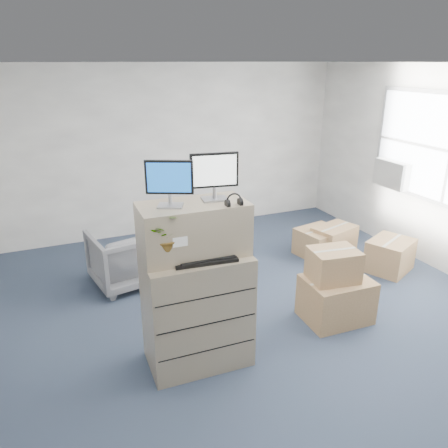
{
  "coord_description": "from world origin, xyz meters",
  "views": [
    {
      "loc": [
        -2.05,
        -3.57,
        2.83
      ],
      "look_at": [
        -0.36,
        0.4,
        1.2
      ],
      "focal_mm": 35.0,
      "sensor_mm": 36.0,
      "label": 1
    }
  ],
  "objects_px": {
    "filing_cabinet_lower": "(197,310)",
    "keyboard": "(205,259)",
    "monitor_left": "(169,181)",
    "office_chair": "(124,255)",
    "monitor_right": "(214,174)",
    "water_bottle": "(203,238)",
    "potted_plant": "(166,241)"
  },
  "relations": [
    {
      "from": "monitor_right",
      "to": "water_bottle",
      "type": "height_order",
      "value": "monitor_right"
    },
    {
      "from": "monitor_left",
      "to": "office_chair",
      "type": "relative_size",
      "value": 0.49
    },
    {
      "from": "potted_plant",
      "to": "office_chair",
      "type": "relative_size",
      "value": 0.58
    },
    {
      "from": "monitor_left",
      "to": "water_bottle",
      "type": "distance_m",
      "value": 0.65
    },
    {
      "from": "filing_cabinet_lower",
      "to": "keyboard",
      "type": "height_order",
      "value": "keyboard"
    },
    {
      "from": "keyboard",
      "to": "potted_plant",
      "type": "distance_m",
      "value": 0.4
    },
    {
      "from": "filing_cabinet_lower",
      "to": "office_chair",
      "type": "xyz_separation_m",
      "value": [
        -0.35,
        1.88,
        -0.16
      ]
    },
    {
      "from": "water_bottle",
      "to": "potted_plant",
      "type": "distance_m",
      "value": 0.42
    },
    {
      "from": "monitor_right",
      "to": "water_bottle",
      "type": "xyz_separation_m",
      "value": [
        -0.12,
        -0.02,
        -0.59
      ]
    },
    {
      "from": "water_bottle",
      "to": "potted_plant",
      "type": "relative_size",
      "value": 0.6
    },
    {
      "from": "keyboard",
      "to": "water_bottle",
      "type": "distance_m",
      "value": 0.23
    },
    {
      "from": "monitor_right",
      "to": "keyboard",
      "type": "distance_m",
      "value": 0.77
    },
    {
      "from": "monitor_right",
      "to": "potted_plant",
      "type": "xyz_separation_m",
      "value": [
        -0.51,
        -0.15,
        -0.51
      ]
    },
    {
      "from": "potted_plant",
      "to": "keyboard",
      "type": "bearing_deg",
      "value": -9.31
    },
    {
      "from": "filing_cabinet_lower",
      "to": "monitor_left",
      "type": "bearing_deg",
      "value": 168.02
    },
    {
      "from": "office_chair",
      "to": "keyboard",
      "type": "bearing_deg",
      "value": 91.01
    },
    {
      "from": "water_bottle",
      "to": "office_chair",
      "type": "relative_size",
      "value": 0.35
    },
    {
      "from": "filing_cabinet_lower",
      "to": "office_chair",
      "type": "height_order",
      "value": "filing_cabinet_lower"
    },
    {
      "from": "keyboard",
      "to": "filing_cabinet_lower",
      "type": "bearing_deg",
      "value": 112.51
    },
    {
      "from": "water_bottle",
      "to": "filing_cabinet_lower",
      "type": "bearing_deg",
      "value": -150.33
    },
    {
      "from": "monitor_right",
      "to": "monitor_left",
      "type": "bearing_deg",
      "value": -167.5
    },
    {
      "from": "keyboard",
      "to": "potted_plant",
      "type": "xyz_separation_m",
      "value": [
        -0.33,
        0.05,
        0.21
      ]
    },
    {
      "from": "monitor_right",
      "to": "water_bottle",
      "type": "relative_size",
      "value": 1.5
    },
    {
      "from": "monitor_right",
      "to": "keyboard",
      "type": "height_order",
      "value": "monitor_right"
    },
    {
      "from": "potted_plant",
      "to": "monitor_left",
      "type": "bearing_deg",
      "value": 54.45
    },
    {
      "from": "monitor_left",
      "to": "water_bottle",
      "type": "height_order",
      "value": "monitor_left"
    },
    {
      "from": "filing_cabinet_lower",
      "to": "keyboard",
      "type": "relative_size",
      "value": 2.0
    },
    {
      "from": "monitor_right",
      "to": "keyboard",
      "type": "relative_size",
      "value": 0.77
    },
    {
      "from": "filing_cabinet_lower",
      "to": "potted_plant",
      "type": "bearing_deg",
      "value": -164.51
    },
    {
      "from": "monitor_left",
      "to": "potted_plant",
      "type": "height_order",
      "value": "monitor_left"
    },
    {
      "from": "monitor_left",
      "to": "office_chair",
      "type": "xyz_separation_m",
      "value": [
        -0.15,
        1.83,
        -1.45
      ]
    },
    {
      "from": "office_chair",
      "to": "monitor_left",
      "type": "bearing_deg",
      "value": 84.57
    }
  ]
}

